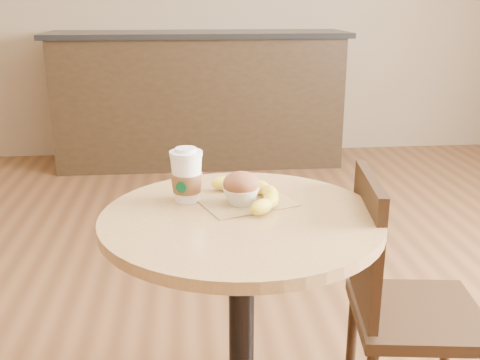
{
  "coord_description": "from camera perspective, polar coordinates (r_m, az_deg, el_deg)",
  "views": [
    {
      "loc": [
        -0.12,
        -1.28,
        1.28
      ],
      "look_at": [
        0.02,
        0.1,
        0.83
      ],
      "focal_mm": 42.0,
      "sensor_mm": 36.0,
      "label": 1
    }
  ],
  "objects": [
    {
      "name": "cafe_table",
      "position": [
        1.54,
        0.15,
        -10.63
      ],
      "size": [
        0.73,
        0.73,
        0.75
      ],
      "color": "black",
      "rests_on": "ground"
    },
    {
      "name": "chair_right",
      "position": [
        1.71,
        15.82,
        -11.69
      ],
      "size": [
        0.41,
        0.41,
        0.82
      ],
      "rotation": [
        0.0,
        0.0,
        1.44
      ],
      "color": "black",
      "rests_on": "ground"
    },
    {
      "name": "service_counter",
      "position": [
        4.53,
        -4.14,
        8.25
      ],
      "size": [
        2.3,
        0.65,
        1.04
      ],
      "color": "black",
      "rests_on": "ground"
    },
    {
      "name": "kraft_bag",
      "position": [
        1.53,
        0.67,
        -2.25
      ],
      "size": [
        0.29,
        0.25,
        0.0
      ],
      "primitive_type": "cube",
      "rotation": [
        0.0,
        0.0,
        0.35
      ],
      "color": "olive",
      "rests_on": "cafe_table"
    },
    {
      "name": "coffee_cup",
      "position": [
        1.53,
        -5.44,
        0.28
      ],
      "size": [
        0.09,
        0.09,
        0.15
      ],
      "rotation": [
        0.0,
        0.0,
        -0.35
      ],
      "color": "white",
      "rests_on": "cafe_table"
    },
    {
      "name": "muffin",
      "position": [
        1.5,
        0.1,
        -0.84
      ],
      "size": [
        0.1,
        0.1,
        0.09
      ],
      "color": "silver",
      "rests_on": "kraft_bag"
    },
    {
      "name": "banana",
      "position": [
        1.53,
        0.88,
        -1.43
      ],
      "size": [
        0.27,
        0.32,
        0.04
      ],
      "primitive_type": null,
      "rotation": [
        0.0,
        0.0,
        0.29
      ],
      "color": "yellow",
      "rests_on": "kraft_bag"
    }
  ]
}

